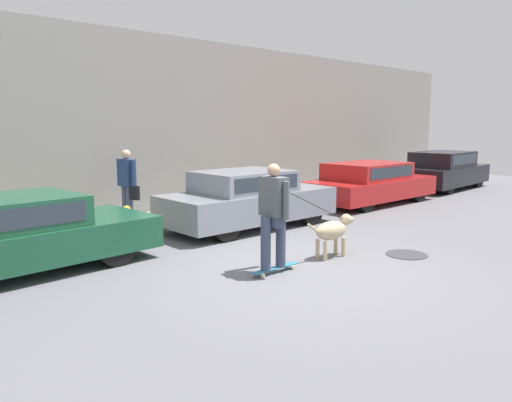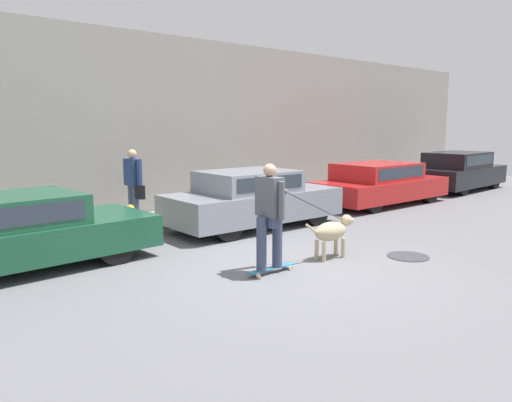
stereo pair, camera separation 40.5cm
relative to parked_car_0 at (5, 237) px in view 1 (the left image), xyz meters
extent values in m
plane|color=slate|center=(3.35, -2.86, -0.61)|extent=(36.00, 36.00, 0.00)
cube|color=gray|center=(3.35, 3.07, 1.68)|extent=(32.00, 0.30, 4.58)
cube|color=gray|center=(3.35, 1.98, -0.56)|extent=(30.00, 1.83, 0.10)
cylinder|color=black|center=(1.43, 0.81, -0.27)|extent=(0.68, 0.22, 0.67)
cylinder|color=black|center=(1.47, -0.73, -0.27)|extent=(0.68, 0.22, 0.67)
cube|color=#194C33|center=(0.05, 0.00, -0.14)|extent=(4.56, 1.90, 0.54)
cube|color=#28333D|center=(-0.11, -0.81, 0.40)|extent=(2.14, 0.07, 0.30)
cylinder|color=black|center=(6.49, 0.70, -0.27)|extent=(0.68, 0.23, 0.67)
cylinder|color=black|center=(6.43, -0.79, -0.27)|extent=(0.68, 0.23, 0.67)
cylinder|color=black|center=(3.97, 0.79, -0.27)|extent=(0.68, 0.23, 0.67)
cylinder|color=black|center=(3.91, -0.69, -0.27)|extent=(0.68, 0.23, 0.67)
cube|color=gray|center=(5.20, 0.00, -0.09)|extent=(4.14, 1.89, 0.63)
cube|color=gray|center=(5.04, 0.01, 0.45)|extent=(2.11, 1.63, 0.47)
cube|color=#28333D|center=(5.01, -0.77, 0.48)|extent=(1.80, 0.08, 0.30)
cylinder|color=black|center=(11.49, 0.76, -0.30)|extent=(0.62, 0.22, 0.61)
cylinder|color=black|center=(11.44, -0.84, -0.30)|extent=(0.62, 0.22, 0.61)
cylinder|color=black|center=(8.80, 0.84, -0.30)|extent=(0.62, 0.22, 0.61)
cylinder|color=black|center=(8.75, -0.76, -0.30)|extent=(0.62, 0.22, 0.61)
cube|color=#B21E1E|center=(10.12, 0.00, -0.15)|extent=(4.41, 1.98, 0.55)
cube|color=#B21E1E|center=(9.95, 0.01, 0.36)|extent=(2.41, 1.73, 0.48)
cube|color=#28333D|center=(9.92, -0.83, 0.39)|extent=(2.07, 0.08, 0.31)
cylinder|color=black|center=(16.15, 0.79, -0.30)|extent=(0.63, 0.22, 0.62)
cylinder|color=black|center=(16.21, -0.69, -0.30)|extent=(0.63, 0.22, 0.62)
cylinder|color=black|center=(13.57, 0.70, -0.30)|extent=(0.63, 0.22, 0.62)
cylinder|color=black|center=(13.62, -0.78, -0.30)|extent=(0.63, 0.22, 0.62)
cube|color=black|center=(14.89, 0.00, -0.11)|extent=(4.23, 1.87, 0.63)
cube|color=black|center=(14.72, 0.00, 0.48)|extent=(2.41, 1.63, 0.53)
cube|color=#28333D|center=(14.75, -0.78, 0.50)|extent=(2.07, 0.09, 0.34)
cylinder|color=tan|center=(4.67, -2.82, -0.44)|extent=(0.07, 0.07, 0.34)
cylinder|color=tan|center=(4.66, -3.01, -0.44)|extent=(0.07, 0.07, 0.34)
cylinder|color=tan|center=(4.20, -2.78, -0.44)|extent=(0.07, 0.07, 0.34)
cylinder|color=tan|center=(4.19, -2.97, -0.44)|extent=(0.07, 0.07, 0.34)
ellipsoid|color=tan|center=(4.43, -2.90, -0.13)|extent=(0.70, 0.39, 0.33)
sphere|color=tan|center=(4.83, -2.93, 0.02)|extent=(0.20, 0.20, 0.20)
cylinder|color=tan|center=(4.92, -2.94, 0.01)|extent=(0.12, 0.10, 0.09)
cylinder|color=tan|center=(3.99, -2.86, -0.03)|extent=(0.27, 0.07, 0.21)
cylinder|color=beige|center=(3.41, -2.79, -0.57)|extent=(0.07, 0.03, 0.07)
cylinder|color=beige|center=(3.40, -2.94, -0.57)|extent=(0.07, 0.03, 0.07)
cylinder|color=beige|center=(2.74, -2.76, -0.57)|extent=(0.07, 0.03, 0.07)
cylinder|color=beige|center=(2.74, -2.91, -0.57)|extent=(0.07, 0.03, 0.07)
cube|color=teal|center=(3.07, -2.85, -0.53)|extent=(0.93, 0.16, 0.02)
cylinder|color=#38425B|center=(3.19, -2.85, -0.11)|extent=(0.16, 0.16, 0.84)
cylinder|color=#38425B|center=(2.86, -2.84, -0.11)|extent=(0.16, 0.16, 0.84)
cube|color=#38425B|center=(3.03, -2.84, 0.23)|extent=(0.21, 0.36, 0.17)
cube|color=#4C5156|center=(3.03, -2.84, 0.62)|extent=(0.25, 0.46, 0.61)
sphere|color=tan|center=(3.03, -2.84, 1.02)|extent=(0.20, 0.20, 0.20)
cylinder|color=#4C5156|center=(3.01, -3.12, 0.58)|extent=(0.10, 0.10, 0.58)
cylinder|color=#4C5156|center=(3.30, -2.62, 0.75)|extent=(0.57, 0.21, 0.34)
cylinder|color=black|center=(4.19, -2.80, 0.31)|extent=(1.28, 0.27, 0.64)
cylinder|color=#3D4760|center=(3.25, 1.87, -0.09)|extent=(0.16, 0.16, 0.84)
cylinder|color=#3D4760|center=(3.24, 2.05, -0.09)|extent=(0.16, 0.16, 0.84)
cube|color=navy|center=(3.25, 1.96, 0.63)|extent=(0.24, 0.45, 0.61)
cylinder|color=navy|center=(3.26, 1.69, 0.65)|extent=(0.10, 0.10, 0.58)
cylinder|color=navy|center=(3.24, 2.23, 0.65)|extent=(0.10, 0.10, 0.58)
sphere|color=tan|center=(3.25, 1.96, 1.04)|extent=(0.21, 0.21, 0.21)
cube|color=black|center=(3.26, 1.69, 0.20)|extent=(0.11, 0.32, 0.31)
cylinder|color=#38383D|center=(5.55, -3.75, -0.60)|extent=(0.73, 0.73, 0.01)
cylinder|color=gold|center=(2.57, 0.82, -0.32)|extent=(0.17, 0.17, 0.57)
sphere|color=gold|center=(2.57, 0.82, 0.01)|extent=(0.18, 0.18, 0.18)
camera|label=1|loc=(-2.46, -8.10, 1.73)|focal=35.00mm
camera|label=2|loc=(-2.17, -8.38, 1.73)|focal=35.00mm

